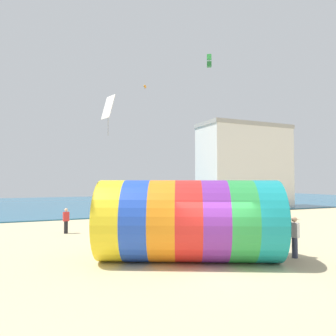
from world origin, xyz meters
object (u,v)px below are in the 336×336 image
object	(u,v)px
giant_inflatable_tube	(189,221)
kite_orange_parafoil	(145,86)
kite_green_box	(209,61)
kite_handler	(295,237)
kite_white_diamond	(108,108)
bystander_mid_beach	(66,221)

from	to	relation	value
giant_inflatable_tube	kite_orange_parafoil	size ratio (longest dim) A/B	11.20
giant_inflatable_tube	kite_green_box	xyz separation A→B (m)	(8.31, 11.80, 11.96)
giant_inflatable_tube	kite_orange_parafoil	distance (m)	18.05
kite_handler	kite_white_diamond	xyz separation A→B (m)	(-6.59, 6.15, 6.22)
kite_orange_parafoil	kite_white_diamond	bearing A→B (deg)	-120.02
kite_handler	kite_orange_parafoil	world-z (taller)	kite_orange_parafoil
kite_handler	kite_orange_parafoil	distance (m)	19.28
giant_inflatable_tube	kite_handler	xyz separation A→B (m)	(4.39, -1.37, -0.75)
kite_green_box	bystander_mid_beach	size ratio (longest dim) A/B	0.71
kite_handler	bystander_mid_beach	distance (m)	13.47
kite_handler	kite_white_diamond	bearing A→B (deg)	136.94
kite_handler	kite_orange_parafoil	size ratio (longest dim) A/B	2.45
kite_white_diamond	kite_handler	bearing A→B (deg)	-43.06
kite_orange_parafoil	bystander_mid_beach	size ratio (longest dim) A/B	0.45
kite_white_diamond	bystander_mid_beach	world-z (taller)	kite_white_diamond
kite_orange_parafoil	bystander_mid_beach	world-z (taller)	kite_orange_parafoil
kite_orange_parafoil	kite_green_box	distance (m)	5.95
giant_inflatable_tube	kite_green_box	bearing A→B (deg)	54.85
kite_orange_parafoil	kite_green_box	size ratio (longest dim) A/B	0.64
kite_handler	kite_orange_parafoil	bearing A→B (deg)	93.11
giant_inflatable_tube	kite_handler	distance (m)	4.66
giant_inflatable_tube	kite_orange_parafoil	xyz separation A→B (m)	(3.51, 14.67, 9.91)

